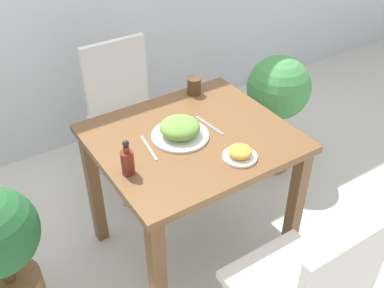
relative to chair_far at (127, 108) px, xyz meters
name	(u,v)px	position (x,y,z in m)	size (l,w,h in m)	color
ground_plane	(192,246)	(-0.02, -0.75, -0.50)	(16.00, 16.00, 0.00)	beige
dining_table	(192,157)	(-0.02, -0.75, 0.12)	(0.87, 0.77, 0.75)	brown
chair_far	(127,108)	(0.00, 0.00, 0.00)	(0.42, 0.42, 0.89)	silver
food_plate	(180,129)	(-0.07, -0.73, 0.29)	(0.26, 0.26, 0.09)	white
side_plate	(240,153)	(0.06, -1.00, 0.27)	(0.15, 0.15, 0.06)	white
drink_cup	(194,86)	(0.20, -0.44, 0.29)	(0.07, 0.07, 0.09)	#4C331E
sauce_bottle	(128,161)	(-0.38, -0.83, 0.31)	(0.05, 0.05, 0.16)	maroon
fork_utensil	(149,148)	(-0.23, -0.73, 0.25)	(0.04, 0.19, 0.00)	silver
spoon_utensil	(209,125)	(0.09, -0.73, 0.25)	(0.03, 0.19, 0.00)	silver
potted_plant_left	(0,252)	(-0.92, -0.68, -0.04)	(0.37, 0.37, 0.76)	brown
potted_plant_right	(277,103)	(0.82, -0.42, -0.02)	(0.39, 0.39, 0.78)	brown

